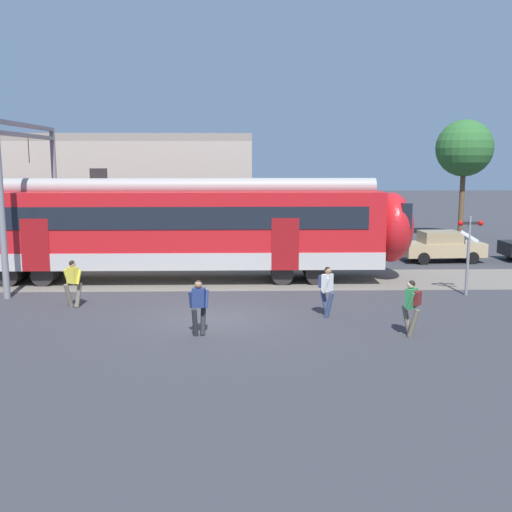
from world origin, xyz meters
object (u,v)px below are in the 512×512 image
(pedestrian_green, at_px, (412,303))
(crossing_signal, at_px, (469,243))
(pedestrian_yellow, at_px, (73,280))
(pedestrian_navy, at_px, (199,302))
(pedestrian_white, at_px, (327,287))
(parked_car_tan, at_px, (442,246))

(pedestrian_green, relative_size, crossing_signal, 0.56)
(crossing_signal, bearing_deg, pedestrian_green, -124.50)
(pedestrian_yellow, bearing_deg, pedestrian_navy, -36.89)
(pedestrian_white, distance_m, parked_car_tan, 12.81)
(pedestrian_navy, relative_size, parked_car_tan, 0.41)
(pedestrian_navy, bearing_deg, pedestrian_yellow, 143.11)
(pedestrian_white, xyz_separation_m, parked_car_tan, (7.32, 10.51, -0.21))
(pedestrian_yellow, relative_size, crossing_signal, 0.56)
(pedestrian_yellow, distance_m, crossing_signal, 14.49)
(pedestrian_green, bearing_deg, pedestrian_yellow, 160.97)
(pedestrian_yellow, distance_m, pedestrian_white, 8.73)
(pedestrian_yellow, xyz_separation_m, pedestrian_navy, (4.60, -3.45, 0.03))
(pedestrian_white, height_order, crossing_signal, crossing_signal)
(pedestrian_navy, relative_size, crossing_signal, 0.56)
(pedestrian_yellow, height_order, parked_car_tan, pedestrian_yellow)
(pedestrian_green, xyz_separation_m, parked_car_tan, (5.17, 12.78, -0.21))
(pedestrian_white, bearing_deg, pedestrian_yellow, 170.54)
(pedestrian_yellow, distance_m, pedestrian_green, 11.38)
(parked_car_tan, bearing_deg, pedestrian_green, -112.03)
(pedestrian_green, distance_m, crossing_signal, 6.45)
(pedestrian_yellow, height_order, pedestrian_white, same)
(pedestrian_yellow, height_order, pedestrian_navy, same)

